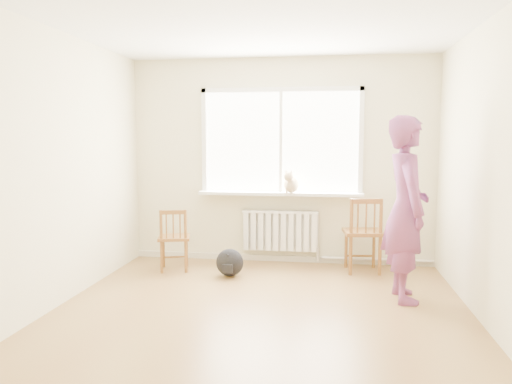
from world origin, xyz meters
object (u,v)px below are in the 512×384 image
at_px(chair_right, 364,235).
at_px(person, 406,209).
at_px(chair_left, 174,240).
at_px(backpack, 230,263).
at_px(cat, 291,183).

xyz_separation_m(chair_right, person, (0.34, -0.98, 0.47)).
height_order(chair_left, backpack, chair_left).
distance_m(chair_left, chair_right, 2.35).
bearing_deg(backpack, cat, 42.82).
bearing_deg(person, backpack, 66.68).
distance_m(chair_right, cat, 1.12).
bearing_deg(cat, backpack, -127.82).
xyz_separation_m(chair_right, backpack, (-1.60, -0.40, -0.31)).
distance_m(chair_left, backpack, 0.78).
xyz_separation_m(cat, backpack, (-0.68, -0.63, -0.91)).
distance_m(cat, backpack, 1.30).
relative_size(chair_left, person, 0.42).
height_order(chair_right, backpack, chair_right).
bearing_deg(chair_left, chair_right, 171.94).
height_order(chair_left, person, person).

